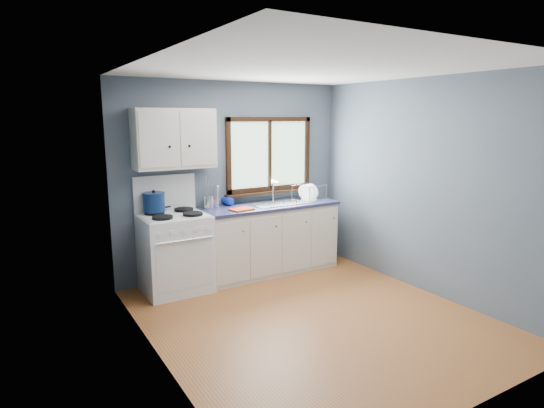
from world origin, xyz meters
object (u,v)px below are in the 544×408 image
sink (280,207)px  dish_rack (309,195)px  gas_range (175,250)px  utensil_crock (209,202)px  base_cabinets (269,242)px  thermos (216,196)px  skillet (154,209)px  stockpot (154,202)px

sink → dish_rack: (0.48, 0.02, 0.12)m
gas_range → utensil_crock: 0.75m
base_cabinets → thermos: bearing=168.5°
sink → skillet: (-1.66, 0.14, 0.12)m
gas_range → sink: (1.49, 0.02, 0.37)m
stockpot → utensil_crock: size_ratio=0.78×
base_cabinets → stockpot: 1.63m
skillet → dish_rack: dish_rack is taller
stockpot → utensil_crock: utensil_crock is taller
base_cabinets → skillet: 1.60m
sink → thermos: bearing=170.8°
skillet → dish_rack: (2.14, -0.12, -0.01)m
sink → skillet: bearing=175.2°
stockpot → dish_rack: 2.15m
skillet → stockpot: size_ratio=1.17×
sink → dish_rack: size_ratio=1.70×
utensil_crock → thermos: (0.09, -0.02, 0.06)m
base_cabinets → sink: (0.18, -0.00, 0.45)m
base_cabinets → dish_rack: (0.66, 0.02, 0.57)m
base_cabinets → thermos: (-0.69, 0.14, 0.66)m
base_cabinets → thermos: 0.96m
thermos → dish_rack: bearing=-5.2°
sink → dish_rack: 0.49m
thermos → sink: bearing=-9.2°
skillet → utensil_crock: 0.70m
stockpot → utensil_crock: 0.71m
dish_rack → utensil_crock: bearing=156.7°
utensil_crock → thermos: utensil_crock is taller
stockpot → gas_range: bearing=-39.5°
base_cabinets → stockpot: bearing=175.0°
utensil_crock → dish_rack: bearing=-5.5°
base_cabinets → gas_range: bearing=-179.2°
stockpot → dish_rack: bearing=-2.9°
gas_range → stockpot: 0.62m
thermos → dish_rack: (1.35, -0.12, -0.09)m
sink → stockpot: bearing=175.5°
skillet → utensil_crock: (0.70, 0.02, 0.02)m
base_cabinets → skillet: bearing=174.6°
thermos → dish_rack: thermos is taller
sink → base_cabinets: bearing=179.9°
base_cabinets → dish_rack: dish_rack is taller
utensil_crock → thermos: bearing=-10.2°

